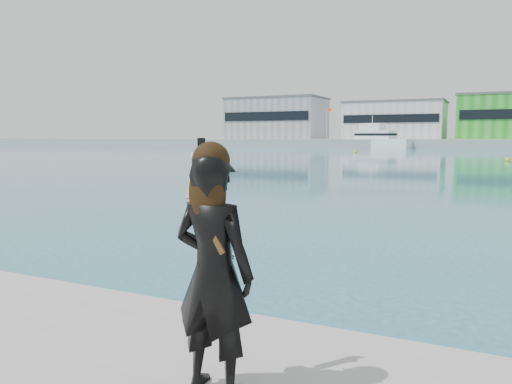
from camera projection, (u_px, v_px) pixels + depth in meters
far_quay at (489, 143)px, 120.52m from camera, size 320.00×40.00×2.00m
warehouse_grey_left at (277, 118)px, 141.68m from camera, size 26.52×16.36×11.50m
warehouse_white at (395, 120)px, 127.56m from camera, size 24.48×15.35×9.50m
flagpole_left at (327, 121)px, 128.19m from camera, size 1.28×0.16×8.00m
motor_yacht at (377, 139)px, 114.25m from camera, size 16.41×9.03×7.38m
buoy_near at (508, 161)px, 52.97m from camera, size 0.50×0.50×0.50m
buoy_far at (355, 153)px, 80.64m from camera, size 0.50×0.50×0.50m
woman at (213, 266)px, 3.56m from camera, size 0.66×0.45×1.84m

